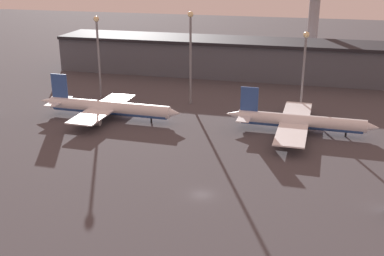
% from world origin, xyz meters
% --- Properties ---
extents(ground, '(600.00, 600.00, 0.00)m').
position_xyz_m(ground, '(0.00, 0.00, 0.00)').
color(ground, '#423F44').
extents(terminal_building, '(162.94, 21.06, 14.32)m').
position_xyz_m(terminal_building, '(0.00, 102.22, 7.22)').
color(terminal_building, '#4C515B').
rests_on(terminal_building, ground).
extents(airplane_1, '(44.55, 30.55, 12.33)m').
position_xyz_m(airplane_1, '(-37.64, 39.91, 3.23)').
color(airplane_1, white).
rests_on(airplane_1, ground).
extents(airplane_2, '(40.59, 37.36, 11.63)m').
position_xyz_m(airplane_2, '(17.03, 41.50, 3.08)').
color(airplane_2, white).
rests_on(airplane_2, ground).
extents(lamp_post_0, '(1.80, 1.80, 26.82)m').
position_xyz_m(lamp_post_0, '(-49.00, 60.47, 16.90)').
color(lamp_post_0, slate).
rests_on(lamp_post_0, ground).
extents(lamp_post_1, '(1.80, 1.80, 29.15)m').
position_xyz_m(lamp_post_1, '(-17.80, 60.47, 18.16)').
color(lamp_post_1, slate).
rests_on(lamp_post_1, ground).
extents(lamp_post_2, '(1.80, 1.80, 24.34)m').
position_xyz_m(lamp_post_2, '(16.93, 60.47, 15.54)').
color(lamp_post_2, slate).
rests_on(lamp_post_2, ground).
extents(control_tower, '(9.00, 9.00, 37.54)m').
position_xyz_m(control_tower, '(18.29, 128.79, 21.99)').
color(control_tower, '#99999E').
rests_on(control_tower, ground).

